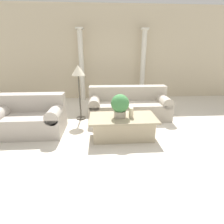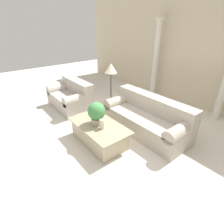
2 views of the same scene
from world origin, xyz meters
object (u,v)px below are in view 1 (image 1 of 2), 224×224
Objects in this scene: loveseat at (31,117)px; floor_lamp at (78,75)px; coffee_table at (123,126)px; sofa_long at (129,105)px; potted_plant at (120,105)px.

floor_lamp is at bearing 35.86° from loveseat.
floor_lamp is (-0.97, 1.08, 0.93)m from coffee_table.
coffee_table is at bearing -48.09° from floor_lamp.
sofa_long is 2.39m from loveseat.
coffee_table is (-0.30, -1.13, -0.11)m from sofa_long.
floor_lamp reaches higher than sofa_long.
potted_plant is 0.34× the size of floor_lamp.
loveseat is at bearing -144.14° from floor_lamp.
loveseat is 1.48m from floor_lamp.
potted_plant is at bearing -107.62° from sofa_long.
floor_lamp is at bearing 131.91° from coffee_table.
coffee_table is 0.47m from potted_plant.
sofa_long and loveseat have the same top height.
coffee_table is (1.97, -0.36, -0.11)m from loveseat.
sofa_long is 1.17m from coffee_table.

